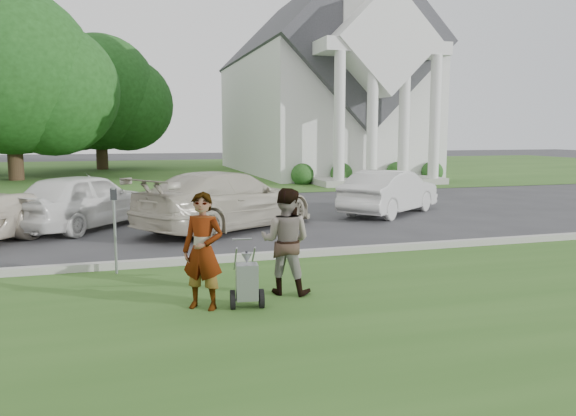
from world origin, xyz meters
name	(u,v)px	position (x,y,z in m)	size (l,w,h in m)	color
ground	(282,266)	(0.00, 0.00, 0.00)	(120.00, 120.00, 0.00)	#333335
grass_strip	(343,316)	(0.00, -3.00, 0.01)	(80.00, 7.00, 0.01)	#2E541D
church_lawn	(167,171)	(0.00, 27.00, 0.01)	(80.00, 30.00, 0.01)	#2E541D
curb	(274,256)	(0.00, 0.55, 0.07)	(80.00, 0.18, 0.15)	#9E9E93
church	(320,75)	(9.00, 23.11, 5.94)	(9.19, 19.00, 24.10)	white
tree_left	(10,79)	(-8.01, 21.99, 5.11)	(10.63, 8.40, 9.71)	#332316
tree_back	(99,98)	(-4.01, 29.99, 4.73)	(9.61, 7.60, 8.89)	#332316
striping_cart	(247,283)	(-1.16, -2.31, 0.37)	(0.50, 0.96, 0.86)	black
person_left	(203,252)	(-1.74, -2.17, 0.81)	(0.59, 0.39, 1.62)	#999999
person_right	(286,242)	(-0.44, -1.77, 0.80)	(0.78, 0.61, 1.61)	#999999
parking_meter_near	(115,220)	(-2.92, 0.21, 0.95)	(0.11, 0.10, 1.51)	gray
car_b	(84,200)	(-3.72, 5.39, 0.73)	(1.71, 4.26, 1.45)	white
car_c	(227,200)	(-0.23, 4.24, 0.74)	(2.08, 5.11, 1.48)	beige
car_d	(390,192)	(4.98, 5.54, 0.66)	(1.41, 4.03, 1.33)	silver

